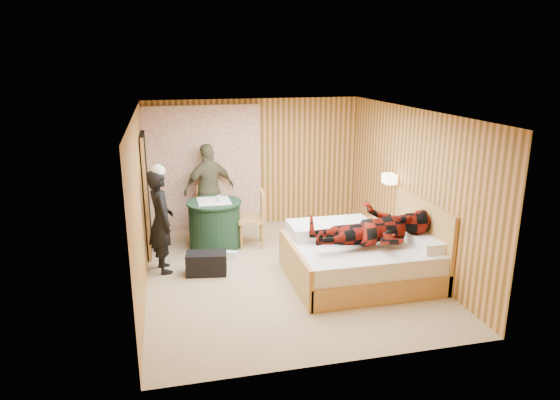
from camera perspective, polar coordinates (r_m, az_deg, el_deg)
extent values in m
cube|color=tan|center=(7.92, 0.48, -8.23)|extent=(4.20, 5.00, 0.01)
cube|color=white|center=(7.27, 0.53, 10.07)|extent=(4.20, 5.00, 0.01)
cube|color=#DF9E55|center=(9.88, -2.95, 4.26)|extent=(4.20, 0.02, 2.50)
cube|color=#DF9E55|center=(7.31, -15.71, -0.50)|extent=(0.02, 5.00, 2.50)
cube|color=#DF9E55|center=(8.24, 14.85, 1.39)|extent=(0.02, 5.00, 2.50)
cube|color=white|center=(9.70, -8.70, 3.57)|extent=(2.20, 0.08, 2.40)
cube|color=black|center=(8.71, -15.03, 0.63)|extent=(0.06, 0.90, 2.05)
cylinder|color=gold|center=(8.57, 12.89, 2.42)|extent=(0.18, 0.04, 0.04)
cube|color=#FFE2B2|center=(8.53, 12.40, 2.39)|extent=(0.18, 0.24, 0.16)
cube|color=tan|center=(7.73, 9.44, -7.80)|extent=(2.14, 1.71, 0.32)
cube|color=white|center=(7.62, 9.54, -5.78)|extent=(2.08, 1.65, 0.27)
cube|color=tan|center=(7.35, 1.68, -7.69)|extent=(0.06, 1.71, 0.60)
cube|color=tan|center=(7.97, 15.98, -4.15)|extent=(0.06, 1.71, 1.18)
cube|color=white|center=(7.56, 16.67, -4.72)|extent=(0.41, 0.59, 0.15)
cube|color=white|center=(8.23, 13.90, -2.82)|extent=(0.41, 0.59, 0.15)
cube|color=white|center=(7.83, 5.73, -3.22)|extent=(1.28, 0.64, 0.19)
cube|color=tan|center=(9.00, 11.18, -3.77)|extent=(0.37, 0.51, 0.51)
cube|color=tan|center=(8.95, 11.23, -2.79)|extent=(0.39, 0.53, 0.03)
cylinder|color=#1B3B29|center=(8.87, -7.47, -2.85)|extent=(0.89, 0.89, 0.82)
cylinder|color=#1B3B29|center=(8.75, -7.57, -0.28)|extent=(0.96, 0.96, 0.03)
cube|color=white|center=(8.74, -7.57, -0.13)|extent=(0.74, 0.74, 0.01)
cube|color=tan|center=(9.50, -7.90, -1.34)|extent=(0.51, 0.51, 0.05)
cube|color=tan|center=(9.60, -8.34, 0.39)|extent=(0.42, 0.14, 0.46)
cylinder|color=tan|center=(9.36, -8.49, -3.12)|extent=(0.04, 0.04, 0.43)
cylinder|color=tan|center=(9.77, -7.24, -2.26)|extent=(0.04, 0.04, 0.43)
cube|color=tan|center=(8.85, -3.33, -2.25)|extent=(0.50, 0.50, 0.05)
cube|color=tan|center=(8.78, -2.02, -0.53)|extent=(0.10, 0.46, 0.50)
cylinder|color=tan|center=(9.10, -4.53, -3.45)|extent=(0.04, 0.04, 0.46)
cylinder|color=tan|center=(8.77, -2.04, -4.16)|extent=(0.04, 0.04, 0.46)
cube|color=black|center=(7.87, -8.40, -7.19)|extent=(0.66, 0.42, 0.35)
cube|color=white|center=(8.44, -5.86, -6.28)|extent=(0.32, 0.22, 0.13)
cube|color=white|center=(8.91, -5.82, -5.08)|extent=(0.31, 0.22, 0.13)
imported|color=black|center=(7.91, -13.43, -2.37)|extent=(0.50, 0.66, 1.63)
imported|color=#636242|center=(9.51, -8.08, 1.27)|extent=(1.09, 0.73, 1.72)
imported|color=maroon|center=(7.27, 10.71, -2.16)|extent=(0.86, 0.67, 1.77)
imported|color=white|center=(8.88, 11.40, -2.26)|extent=(0.20, 0.24, 0.02)
imported|color=white|center=(8.87, 11.40, -2.13)|extent=(0.22, 0.26, 0.02)
imported|color=white|center=(9.02, 10.94, -1.70)|extent=(0.11, 0.11, 0.09)
imported|color=white|center=(8.69, -6.89, 0.18)|extent=(0.13, 0.13, 0.10)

